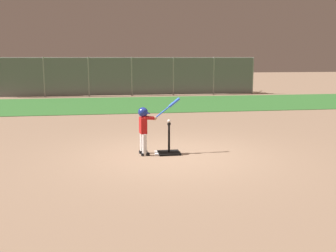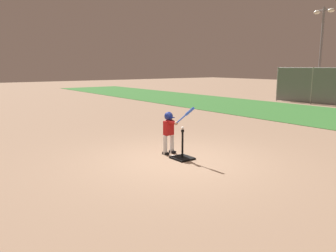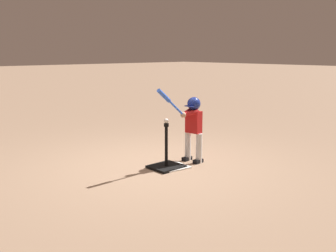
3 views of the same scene
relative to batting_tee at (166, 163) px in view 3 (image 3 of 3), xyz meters
name	(u,v)px [view 3 (image 3 of 3)]	position (x,y,z in m)	size (l,w,h in m)	color
ground_plane	(153,166)	(0.10, -0.20, -0.08)	(90.00, 90.00, 0.00)	#93755B
home_plate	(173,167)	(-0.10, 0.03, -0.07)	(0.44, 0.44, 0.02)	white
batting_tee	(166,163)	(0.00, 0.00, 0.00)	(0.49, 0.44, 0.71)	black
batter_child	(192,121)	(-0.54, 0.03, 0.60)	(0.97, 0.34, 1.27)	silver
baseball	(166,121)	(0.00, 0.00, 0.67)	(0.07, 0.07, 0.07)	white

